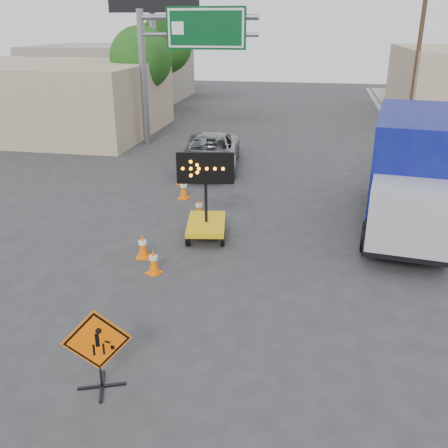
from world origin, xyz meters
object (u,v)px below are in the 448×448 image
(arrow_board, at_px, (206,218))
(pickup_truck, at_px, (210,152))
(construction_sign, at_px, (98,348))
(box_truck, at_px, (409,177))

(arrow_board, distance_m, pickup_truck, 7.79)
(construction_sign, xyz_separation_m, arrow_board, (0.37, 7.05, -0.25))
(construction_sign, relative_size, pickup_truck, 0.30)
(construction_sign, bearing_deg, arrow_board, 66.54)
(pickup_truck, distance_m, box_truck, 9.40)
(construction_sign, height_order, pickup_truck, construction_sign)
(arrow_board, bearing_deg, box_truck, 10.62)
(arrow_board, height_order, pickup_truck, arrow_board)
(arrow_board, bearing_deg, pickup_truck, 91.89)
(pickup_truck, height_order, box_truck, box_truck)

